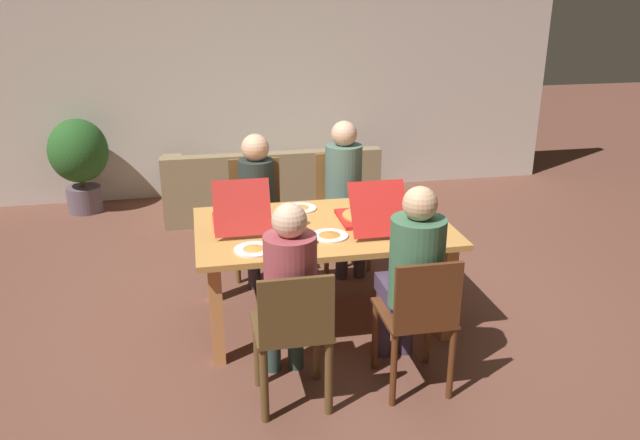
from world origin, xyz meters
name	(u,v)px	position (x,y,z in m)	size (l,w,h in m)	color
ground_plane	(323,318)	(0.00, 0.00, 0.00)	(20.00, 20.00, 0.00)	brown
back_wall	(266,72)	(0.00, 3.17, 1.37)	(6.73, 0.12, 2.73)	beige
dining_table	(323,237)	(0.00, 0.00, 0.63)	(1.75, 1.09, 0.73)	#C78B42
chair_0	(257,212)	(-0.37, 0.95, 0.52)	(0.44, 0.39, 0.95)	brown
person_0	(258,195)	(-0.37, 0.81, 0.71)	(0.28, 0.46, 1.19)	#423E4B
chair_1	(293,334)	(-0.37, -0.98, 0.47)	(0.43, 0.41, 0.87)	brown
person_1	(289,285)	(-0.37, -0.84, 0.71)	(0.29, 0.52, 1.22)	#2D433F
chair_2	(419,316)	(0.36, -0.98, 0.50)	(0.40, 0.44, 0.88)	#582F17
person_2	(412,269)	(0.36, -0.83, 0.73)	(0.32, 0.54, 1.26)	#43344E
chair_3	(341,203)	(0.36, 1.01, 0.52)	(0.42, 0.44, 0.94)	olive
person_3	(345,184)	(0.36, 0.86, 0.74)	(0.31, 0.49, 1.26)	#443B49
pizza_box_0	(369,216)	(0.33, 0.00, 0.77)	(0.38, 0.61, 0.35)	red
pizza_box_1	(240,218)	(-0.56, 0.12, 0.78)	(0.37, 0.52, 0.37)	red
plate_0	(254,249)	(-0.51, -0.35, 0.74)	(0.25, 0.25, 0.03)	white
plate_1	(329,235)	(0.00, -0.22, 0.74)	(0.25, 0.25, 0.03)	white
plate_2	(422,228)	(0.65, -0.22, 0.74)	(0.23, 0.23, 0.03)	white
plate_3	(300,208)	(-0.10, 0.36, 0.74)	(0.24, 0.24, 0.03)	white
drinking_glass_0	(303,237)	(-0.20, -0.34, 0.79)	(0.07, 0.07, 0.13)	#B44C2A
drinking_glass_1	(298,218)	(-0.17, 0.03, 0.78)	(0.07, 0.07, 0.10)	#B04830
couch	(270,188)	(-0.08, 2.40, 0.26)	(2.20, 0.89, 0.72)	#8A7453
potted_plant	(79,157)	(-2.02, 2.78, 0.60)	(0.60, 0.60, 1.00)	#60505B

